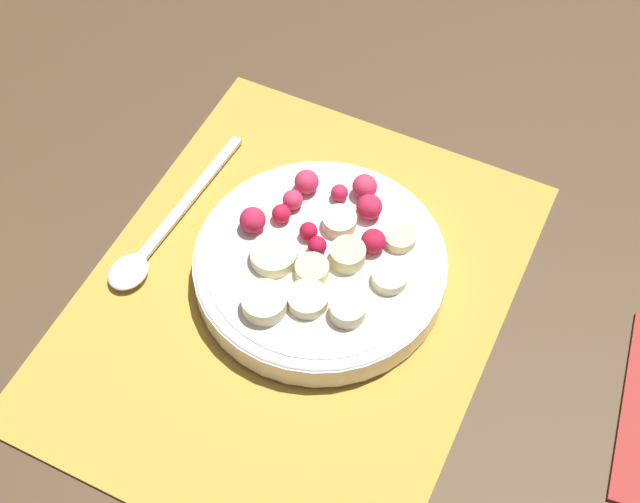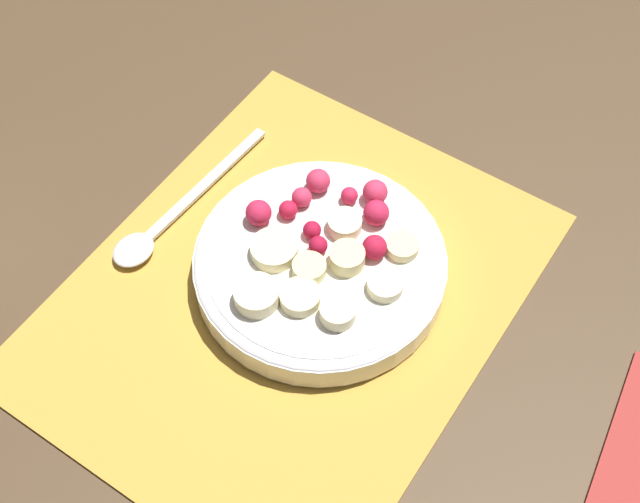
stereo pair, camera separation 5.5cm
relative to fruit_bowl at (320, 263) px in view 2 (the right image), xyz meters
name	(u,v)px [view 2 (the right image)]	position (x,y,z in m)	size (l,w,h in m)	color
ground_plane	(290,296)	(-0.03, 0.01, -0.02)	(3.00, 3.00, 0.00)	#4C3823
placemat	(290,294)	(-0.03, 0.01, -0.02)	(0.40, 0.32, 0.01)	gold
fruit_bowl	(320,263)	(0.00, 0.00, 0.00)	(0.20, 0.20, 0.05)	white
spoon	(162,224)	(-0.03, 0.14, -0.01)	(0.19, 0.03, 0.01)	silver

